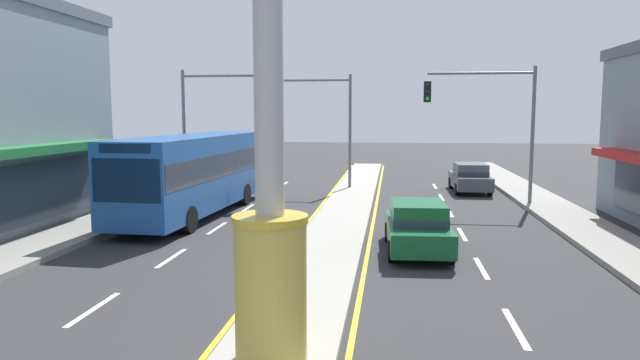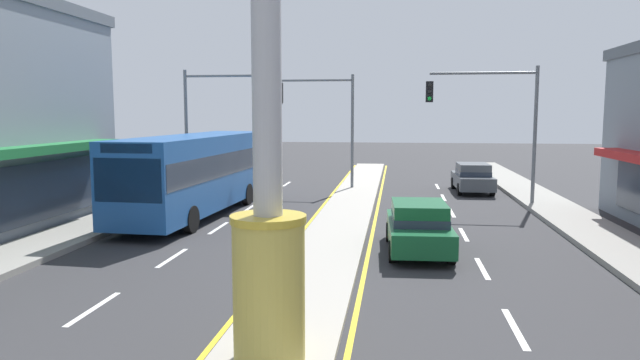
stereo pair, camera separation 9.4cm
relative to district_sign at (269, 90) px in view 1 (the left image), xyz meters
The scene contains 11 objects.
median_strip 11.97m from the district_sign, 90.00° to the left, with size 2.11×52.00×0.14m, color #A39E93.
sidewalk_left 13.41m from the district_sign, 133.94° to the left, with size 2.26×60.00×0.18m, color gray.
sidewalk_right 13.41m from the district_sign, 46.06° to the left, with size 2.26×60.00×0.18m, color gray.
lane_markings 10.75m from the district_sign, 90.00° to the left, with size 8.85×52.00×0.01m.
district_sign is the anchor object (origin of this frame).
traffic_light_left_side 19.03m from the district_sign, 109.30° to the left, with size 4.86×0.46×6.20m.
traffic_light_right_side 18.67m from the district_sign, 70.32° to the left, with size 4.86×0.46×6.20m.
traffic_light_median_far 22.31m from the district_sign, 94.76° to the left, with size 4.20×0.46×6.20m.
sedan_near_right_lane 9.53m from the district_sign, 72.02° to the left, with size 1.99×4.37×1.53m.
bus_far_right_lane 15.15m from the district_sign, 113.74° to the left, with size 3.12×11.32×3.26m.
sedan_near_left_lane 23.21m from the district_sign, 74.80° to the left, with size 1.90×4.33×1.53m.
Camera 1 is at (1.93, -2.06, 4.16)m, focal length 32.54 mm.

